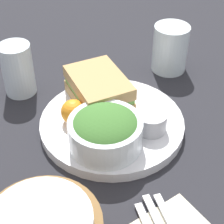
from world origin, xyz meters
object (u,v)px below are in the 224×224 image
at_px(salad_bowl, 105,130).
at_px(water_glass, 170,48).
at_px(drink_glass, 18,69).
at_px(dressing_cup, 151,121).
at_px(plate, 112,124).
at_px(sandwich, 99,90).

bearing_deg(salad_bowl, water_glass, -62.01).
relative_size(salad_bowl, water_glass, 1.19).
bearing_deg(drink_glass, dressing_cup, -152.88).
height_order(salad_bowl, water_glass, water_glass).
relative_size(plate, sandwich, 1.84).
relative_size(dressing_cup, drink_glass, 0.51).
distance_m(salad_bowl, water_glass, 0.33).
bearing_deg(water_glass, plate, 113.21).
bearing_deg(sandwich, plate, 170.59).
bearing_deg(drink_glass, water_glass, -109.01).
height_order(plate, salad_bowl, salad_bowl).
xyz_separation_m(plate, sandwich, (0.06, -0.01, 0.04)).
relative_size(sandwich, water_glass, 1.38).
xyz_separation_m(plate, dressing_cup, (-0.07, -0.05, 0.03)).
xyz_separation_m(sandwich, dressing_cup, (-0.13, -0.04, -0.01)).
bearing_deg(drink_glass, sandwich, -144.37).
height_order(salad_bowl, dressing_cup, salad_bowl).
height_order(plate, dressing_cup, dressing_cup).
distance_m(salad_bowl, dressing_cup, 0.10).
relative_size(drink_glass, water_glass, 1.04).
bearing_deg(sandwich, drink_glass, 35.63).
distance_m(plate, dressing_cup, 0.09).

